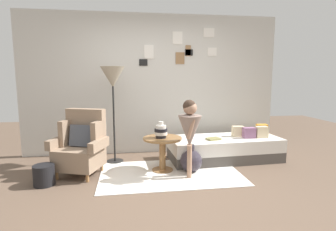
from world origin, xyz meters
name	(u,v)px	position (x,y,z in m)	size (l,w,h in m)	color
ground_plane	(167,193)	(0.00, 0.00, 0.00)	(12.00, 12.00, 0.00)	brown
gallery_wall	(153,85)	(0.00, 1.95, 1.30)	(4.80, 0.12, 2.60)	beige
rug	(170,173)	(0.14, 0.67, 0.01)	(2.09, 1.29, 0.01)	silver
armchair	(81,145)	(-1.17, 0.88, 0.44)	(0.88, 0.77, 0.97)	#9E7042
daybed	(224,149)	(1.19, 1.22, 0.20)	(1.94, 0.90, 0.40)	#4C4742
pillow_head	(262,129)	(1.96, 1.37, 0.49)	(0.18, 0.12, 0.19)	orange
pillow_mid	(262,132)	(1.82, 1.13, 0.50)	(0.20, 0.12, 0.20)	beige
pillow_back	(249,133)	(1.60, 1.13, 0.49)	(0.21, 0.12, 0.18)	gray
pillow_extra	(238,131)	(1.46, 1.28, 0.49)	(0.20, 0.12, 0.18)	beige
side_table	(162,147)	(0.04, 0.82, 0.38)	(0.60, 0.60, 0.53)	olive
vase_striped	(161,131)	(0.02, 0.80, 0.63)	(0.20, 0.20, 0.25)	black
floor_lamp	(113,80)	(-0.71, 1.38, 1.39)	(0.40, 0.40, 1.62)	black
person_child	(190,128)	(0.40, 0.50, 0.73)	(0.34, 0.34, 1.13)	#A37A60
book_on_daybed	(213,139)	(0.95, 1.09, 0.42)	(0.22, 0.16, 0.03)	#8B864F
demijohn_near	(191,161)	(0.47, 0.71, 0.18)	(0.34, 0.34, 0.43)	#332D38
magazine_basket	(44,175)	(-1.61, 0.49, 0.14)	(0.28, 0.28, 0.28)	black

